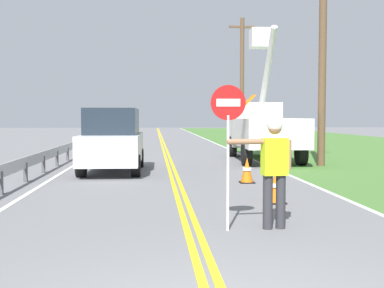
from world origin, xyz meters
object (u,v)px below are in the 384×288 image
at_px(traffic_cone_lead, 276,187).
at_px(utility_bucket_truck, 262,126).
at_px(oncoming_suv_nearest, 113,140).
at_px(stop_sign_paddle, 228,124).
at_px(utility_pole_near, 323,53).
at_px(traffic_cone_mid, 247,171).
at_px(utility_pole_mid, 242,78).
at_px(flagger_worker, 274,165).

bearing_deg(traffic_cone_lead, utility_bucket_truck, 79.32).
height_order(utility_bucket_truck, oncoming_suv_nearest, utility_bucket_truck).
bearing_deg(oncoming_suv_nearest, utility_bucket_truck, 35.70).
relative_size(stop_sign_paddle, utility_pole_near, 0.29).
bearing_deg(traffic_cone_mid, traffic_cone_lead, -89.93).
height_order(stop_sign_paddle, utility_bucket_truck, utility_bucket_truck).
distance_m(utility_pole_mid, traffic_cone_mid, 21.08).
height_order(utility_bucket_truck, utility_pole_mid, utility_pole_mid).
bearing_deg(flagger_worker, traffic_cone_lead, 75.27).
distance_m(stop_sign_paddle, utility_pole_near, 11.66).
relative_size(flagger_worker, oncoming_suv_nearest, 0.39).
bearing_deg(utility_bucket_truck, traffic_cone_lead, -100.68).
xyz_separation_m(stop_sign_paddle, utility_pole_near, (5.02, 10.23, 2.46)).
bearing_deg(utility_bucket_truck, utility_pole_near, -59.91).
distance_m(utility_pole_near, traffic_cone_mid, 6.95).
bearing_deg(traffic_cone_mid, stop_sign_paddle, -103.63).
distance_m(flagger_worker, traffic_cone_mid, 5.71).
relative_size(flagger_worker, stop_sign_paddle, 0.78).
xyz_separation_m(flagger_worker, utility_pole_mid, (4.08, 26.02, 3.40)).
xyz_separation_m(flagger_worker, oncoming_suv_nearest, (-3.30, 8.72, 0.01)).
height_order(flagger_worker, stop_sign_paddle, stop_sign_paddle).
bearing_deg(utility_pole_near, oncoming_suv_nearest, -169.24).
relative_size(utility_pole_near, utility_pole_mid, 0.94).
bearing_deg(flagger_worker, utility_bucket_truck, 78.57).
xyz_separation_m(stop_sign_paddle, utility_pole_mid, (4.85, 26.10, 2.73)).
relative_size(oncoming_suv_nearest, utility_pole_mid, 0.54).
bearing_deg(utility_pole_mid, utility_bucket_truck, -96.39).
relative_size(flagger_worker, traffic_cone_lead, 2.61).
height_order(utility_pole_near, traffic_cone_mid, utility_pole_near).
relative_size(utility_bucket_truck, utility_pole_near, 0.86).
relative_size(utility_bucket_truck, utility_pole_mid, 0.81).
bearing_deg(utility_bucket_truck, oncoming_suv_nearest, -144.30).
relative_size(flagger_worker, traffic_cone_mid, 2.61).
bearing_deg(utility_pole_near, stop_sign_paddle, -116.13).
bearing_deg(utility_bucket_truck, stop_sign_paddle, -104.55).
bearing_deg(oncoming_suv_nearest, utility_pole_mid, 66.90).
xyz_separation_m(oncoming_suv_nearest, utility_pole_mid, (7.38, 17.30, 3.38)).
xyz_separation_m(flagger_worker, stop_sign_paddle, (-0.76, -0.08, 0.66)).
bearing_deg(traffic_cone_lead, utility_pole_near, 64.97).
relative_size(stop_sign_paddle, oncoming_suv_nearest, 0.50).
bearing_deg(stop_sign_paddle, traffic_cone_lead, 60.55).
bearing_deg(flagger_worker, oncoming_suv_nearest, 110.71).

